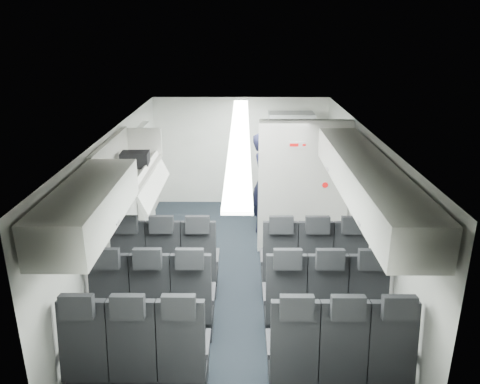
{
  "coord_description": "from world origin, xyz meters",
  "views": [
    {
      "loc": [
        0.05,
        -6.04,
        3.46
      ],
      "look_at": [
        0.0,
        0.4,
        1.15
      ],
      "focal_mm": 35.0,
      "sensor_mm": 36.0,
      "label": 1
    }
  ],
  "objects_px": {
    "flight_attendant": "(264,183)",
    "seat_row_mid": "(239,307)",
    "boarding_door": "(145,180)",
    "galley_unit": "(290,162)",
    "seat_row_front": "(240,268)",
    "carry_on_bag": "(135,160)",
    "seat_row_rear": "(238,360)"
  },
  "relations": [
    {
      "from": "seat_row_mid",
      "to": "flight_attendant",
      "type": "relative_size",
      "value": 1.91
    },
    {
      "from": "carry_on_bag",
      "to": "seat_row_rear",
      "type": "bearing_deg",
      "value": -60.77
    },
    {
      "from": "seat_row_front",
      "to": "galley_unit",
      "type": "bearing_deg",
      "value": 73.72
    },
    {
      "from": "seat_row_rear",
      "to": "flight_attendant",
      "type": "height_order",
      "value": "flight_attendant"
    },
    {
      "from": "seat_row_front",
      "to": "carry_on_bag",
      "type": "distance_m",
      "value": 2.0
    },
    {
      "from": "seat_row_rear",
      "to": "galley_unit",
      "type": "distance_m",
      "value": 5.17
    },
    {
      "from": "seat_row_rear",
      "to": "seat_row_front",
      "type": "bearing_deg",
      "value": 90.0
    },
    {
      "from": "seat_row_rear",
      "to": "boarding_door",
      "type": "xyz_separation_m",
      "value": [
        -1.64,
        3.89,
        0.55
      ]
    },
    {
      "from": "seat_row_front",
      "to": "carry_on_bag",
      "type": "height_order",
      "value": "carry_on_bag"
    },
    {
      "from": "boarding_door",
      "to": "galley_unit",
      "type": "bearing_deg",
      "value": 24.28
    },
    {
      "from": "flight_attendant",
      "to": "seat_row_mid",
      "type": "bearing_deg",
      "value": -169.84
    },
    {
      "from": "seat_row_front",
      "to": "galley_unit",
      "type": "xyz_separation_m",
      "value": [
        0.95,
        3.25,
        0.55
      ]
    },
    {
      "from": "carry_on_bag",
      "to": "seat_row_mid",
      "type": "bearing_deg",
      "value": -46.61
    },
    {
      "from": "seat_row_front",
      "to": "flight_attendant",
      "type": "xyz_separation_m",
      "value": [
        0.41,
        2.19,
        0.47
      ]
    },
    {
      "from": "galley_unit",
      "to": "carry_on_bag",
      "type": "xyz_separation_m",
      "value": [
        -2.34,
        -2.81,
        0.82
      ]
    },
    {
      "from": "flight_attendant",
      "to": "seat_row_front",
      "type": "bearing_deg",
      "value": -172.92
    },
    {
      "from": "seat_row_rear",
      "to": "carry_on_bag",
      "type": "bearing_deg",
      "value": 121.66
    },
    {
      "from": "seat_row_mid",
      "to": "seat_row_rear",
      "type": "xyz_separation_m",
      "value": [
        0.0,
        -0.9,
        0.0
      ]
    },
    {
      "from": "seat_row_front",
      "to": "seat_row_mid",
      "type": "height_order",
      "value": "same"
    },
    {
      "from": "seat_row_front",
      "to": "boarding_door",
      "type": "distance_m",
      "value": 2.71
    },
    {
      "from": "seat_row_mid",
      "to": "seat_row_rear",
      "type": "relative_size",
      "value": 1.0
    },
    {
      "from": "galley_unit",
      "to": "boarding_door",
      "type": "xyz_separation_m",
      "value": [
        -2.59,
        -1.17,
        0.0
      ]
    },
    {
      "from": "seat_row_rear",
      "to": "carry_on_bag",
      "type": "distance_m",
      "value": 2.97
    },
    {
      "from": "seat_row_mid",
      "to": "seat_row_front",
      "type": "bearing_deg",
      "value": 90.0
    },
    {
      "from": "seat_row_mid",
      "to": "boarding_door",
      "type": "xyz_separation_m",
      "value": [
        -1.64,
        2.99,
        0.55
      ]
    },
    {
      "from": "seat_row_front",
      "to": "boarding_door",
      "type": "height_order",
      "value": "boarding_door"
    },
    {
      "from": "galley_unit",
      "to": "flight_attendant",
      "type": "bearing_deg",
      "value": -116.75
    },
    {
      "from": "seat_row_rear",
      "to": "carry_on_bag",
      "type": "relative_size",
      "value": 9.2
    },
    {
      "from": "seat_row_front",
      "to": "carry_on_bag",
      "type": "bearing_deg",
      "value": 162.13
    },
    {
      "from": "galley_unit",
      "to": "carry_on_bag",
      "type": "height_order",
      "value": "galley_unit"
    },
    {
      "from": "seat_row_rear",
      "to": "carry_on_bag",
      "type": "height_order",
      "value": "carry_on_bag"
    },
    {
      "from": "seat_row_front",
      "to": "seat_row_mid",
      "type": "xyz_separation_m",
      "value": [
        0.0,
        -0.9,
        0.0
      ]
    }
  ]
}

